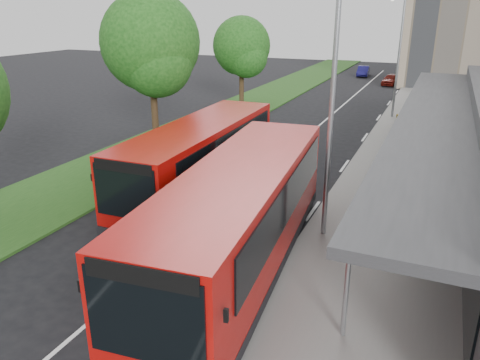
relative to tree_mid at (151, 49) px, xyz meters
The scene contains 15 objects.
ground 12.64m from the tree_mid, 52.23° to the right, with size 120.00×120.00×0.00m, color black.
pavement 17.81m from the tree_mid, 40.07° to the left, with size 5.00×80.00×0.15m, color gray.
grass_verge 12.17m from the tree_mid, 89.93° to the left, with size 5.00×80.00×0.10m, color #1A4315.
lane_centre_line 10.64m from the tree_mid, 40.30° to the left, with size 0.12×70.00×0.01m, color silver.
kerb_dashes 15.29m from the tree_mid, 43.97° to the left, with size 0.12×56.00×0.01m.
tree_mid is the anchor object (origin of this frame).
tree_far 12.03m from the tree_mid, 90.00° to the left, with size 4.34×4.34×6.91m.
lamp_post_near 13.19m from the tree_mid, 32.36° to the right, with size 1.44×0.28×8.00m.
lamp_post_far 17.08m from the tree_mid, 49.32° to the left, with size 1.44×0.28×8.00m.
bus_main 14.21m from the tree_mid, 46.71° to the right, with size 3.86×11.43×3.18m.
bus_second 8.40m from the tree_mid, 42.84° to the right, with size 2.96×10.59×2.98m.
litter_bin 13.93m from the tree_mid, ahead, with size 0.53×0.53×0.96m, color #392117.
bollard 15.40m from the tree_mid, 35.50° to the left, with size 0.17×0.17×1.09m, color yellow.
car_near 30.84m from the tree_mid, 72.27° to the left, with size 1.37×3.40×1.16m, color #62130E.
car_far 35.53m from the tree_mid, 81.00° to the left, with size 1.21×3.46×1.14m, color navy.
Camera 1 is at (7.29, -12.26, 7.33)m, focal length 35.00 mm.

